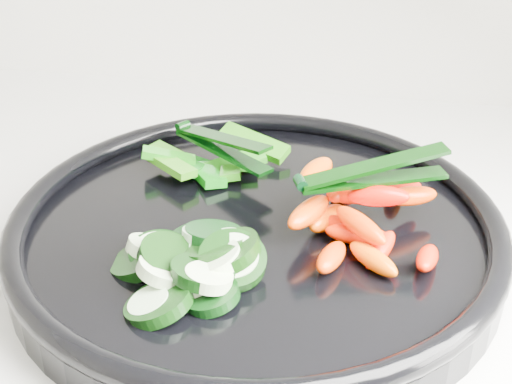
# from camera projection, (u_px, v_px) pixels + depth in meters

# --- Properties ---
(veggie_tray) EXTENTS (0.40, 0.40, 0.04)m
(veggie_tray) POSITION_uv_depth(u_px,v_px,m) (256.00, 231.00, 0.54)
(veggie_tray) COLOR black
(veggie_tray) RESTS_ON counter
(cucumber_pile) EXTENTS (0.12, 0.13, 0.04)m
(cucumber_pile) POSITION_uv_depth(u_px,v_px,m) (190.00, 260.00, 0.49)
(cucumber_pile) COLOR black
(cucumber_pile) RESTS_ON veggie_tray
(carrot_pile) EXTENTS (0.12, 0.16, 0.05)m
(carrot_pile) POSITION_uv_depth(u_px,v_px,m) (358.00, 213.00, 0.53)
(carrot_pile) COLOR red
(carrot_pile) RESTS_ON veggie_tray
(pepper_pile) EXTENTS (0.13, 0.10, 0.03)m
(pepper_pile) POSITION_uv_depth(u_px,v_px,m) (212.00, 161.00, 0.62)
(pepper_pile) COLOR #136C0A
(pepper_pile) RESTS_ON veggie_tray
(tong_carrot) EXTENTS (0.11, 0.06, 0.02)m
(tong_carrot) POSITION_uv_depth(u_px,v_px,m) (369.00, 174.00, 0.51)
(tong_carrot) COLOR black
(tong_carrot) RESTS_ON carrot_pile
(tong_pepper) EXTENTS (0.10, 0.08, 0.02)m
(tong_pepper) POSITION_uv_depth(u_px,v_px,m) (219.00, 143.00, 0.61)
(tong_pepper) COLOR black
(tong_pepper) RESTS_ON pepper_pile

